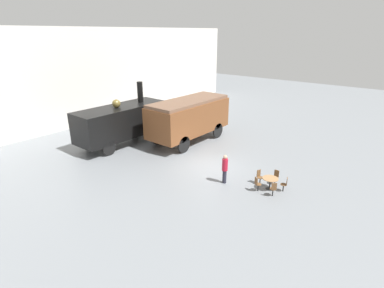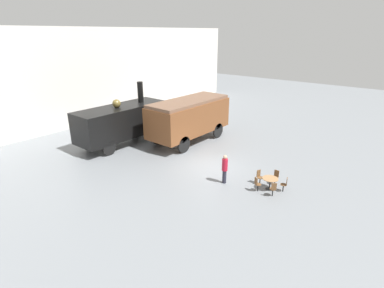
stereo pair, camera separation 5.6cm
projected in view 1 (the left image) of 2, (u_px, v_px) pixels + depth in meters
The scene contains 11 objects.
ground_plane at pixel (211, 166), 20.30m from camera, with size 80.00×80.00×0.00m, color gray.
backdrop_wall at pixel (80, 78), 27.77m from camera, with size 44.00×0.15×9.00m.
steam_locomotive at pixel (122, 121), 23.81m from camera, with size 7.53×2.59×4.75m.
passenger_coach_wooden at pixel (189, 116), 24.26m from camera, with size 7.35×2.87×3.49m.
cafe_table_near at pixel (270, 180), 17.15m from camera, with size 0.91×0.91×0.70m.
cafe_chair_0 at pixel (274, 188), 16.39m from camera, with size 0.41×0.40×0.87m.
cafe_chair_1 at pixel (285, 184), 16.91m from camera, with size 0.37×0.39×0.87m.
cafe_chair_2 at pixel (276, 176), 17.78m from camera, with size 0.36×0.36×0.87m.
cafe_chair_3 at pixel (259, 176), 17.80m from camera, with size 0.37×0.39×0.87m.
cafe_chair_4 at pixel (257, 183), 16.94m from camera, with size 0.40×0.40×0.87m.
visitor_person at pixel (225, 168), 17.73m from camera, with size 0.34×0.34×1.81m.
Camera 1 is at (-15.06, -10.77, 8.55)m, focal length 28.00 mm.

